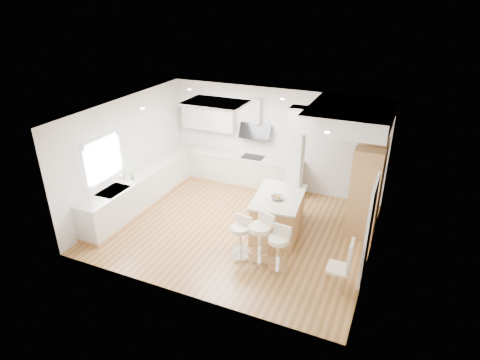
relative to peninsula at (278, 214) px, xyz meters
The scene contains 18 objects.
ground 1.07m from the peninsula, 168.54° to the right, with size 6.00×6.00×0.00m, color #A5733D.
ceiling 1.07m from the peninsula, 168.54° to the right, with size 6.00×5.00×0.02m, color white.
wall_back 2.66m from the peninsula, 112.04° to the left, with size 6.00×0.04×2.80m, color silver.
wall_left 4.05m from the peninsula, behind, with size 0.04×5.00×2.80m, color silver.
wall_right 2.27m from the peninsula, ahead, with size 0.04×5.00×2.80m, color silver.
skylight 2.90m from the peninsula, 166.62° to the left, with size 4.10×2.10×0.06m.
window_left 4.22m from the peninsula, 164.35° to the right, with size 0.06×1.28×1.07m.
doorway_right 2.25m from the peninsula, 21.17° to the right, with size 0.05×1.00×2.10m.
counter_left 3.64m from the peninsula, behind, with size 0.63×4.50×1.35m.
counter_back 2.76m from the peninsula, 132.28° to the left, with size 3.62×0.63×2.50m.
pillar 1.20m from the peninsula, 81.41° to the left, with size 0.35×0.35×2.80m.
soffit 2.71m from the peninsula, 46.10° to the left, with size 1.78×2.20×0.40m.
oven_column 2.11m from the peninsula, 30.81° to the left, with size 0.63×1.21×2.10m.
peninsula is the anchor object (origin of this frame).
bar_stool_a 1.25m from the peninsula, 109.07° to the right, with size 0.47×0.47×0.92m.
bar_stool_b 1.14m from the peninsula, 89.06° to the right, with size 0.63×0.63×1.06m.
bar_stool_c 1.36m from the peninsula, 70.61° to the right, with size 0.48×0.48×0.96m.
dining_chair 2.19m from the peninsula, 37.89° to the right, with size 0.41×0.41×1.05m.
Camera 1 is at (3.32, -7.39, 5.08)m, focal length 30.00 mm.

